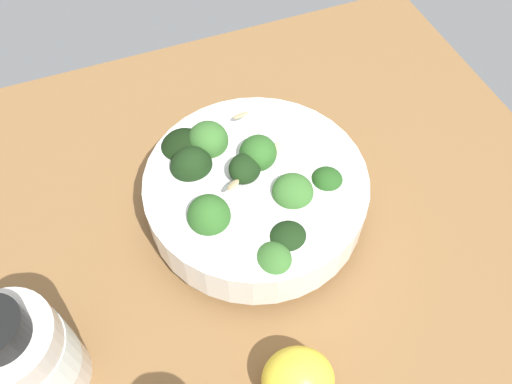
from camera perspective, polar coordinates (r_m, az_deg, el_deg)
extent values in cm
cube|color=brown|center=(54.32, 2.67, -6.56)|extent=(66.35, 66.35, 4.01)
cylinder|color=white|center=(53.58, 0.00, -1.97)|extent=(11.94, 11.94, 1.56)
cylinder|color=white|center=(50.98, 0.00, -0.06)|extent=(21.70, 21.70, 4.69)
cylinder|color=silver|center=(49.40, 0.00, 1.22)|extent=(18.29, 18.29, 0.80)
cylinder|color=#589D47|center=(51.27, 7.64, 0.09)|extent=(1.71, 1.78, 1.54)
ellipsoid|color=#23511C|center=(49.93, 7.85, 1.18)|extent=(4.27, 4.65, 4.32)
cylinder|color=#4A8F3C|center=(48.16, -5.09, -3.71)|extent=(2.12, 2.11, 1.37)
ellipsoid|color=#2D6023|center=(46.77, -5.23, -2.68)|extent=(5.25, 4.66, 5.35)
cylinder|color=#4A8F3C|center=(53.72, -7.88, 3.64)|extent=(1.63, 1.68, 1.47)
ellipsoid|color=black|center=(52.33, -8.10, 4.87)|extent=(5.06, 5.46, 4.29)
cylinder|color=#2F662B|center=(49.39, 3.98, -1.06)|extent=(1.99, 1.88, 1.55)
ellipsoid|color=#386B2B|center=(48.06, 4.09, 0.01)|extent=(5.33, 4.97, 3.78)
cylinder|color=#2F662B|center=(49.97, -1.22, 1.51)|extent=(1.61, 1.62, 1.36)
ellipsoid|color=black|center=(48.70, -1.25, 2.62)|extent=(4.82, 5.12, 3.83)
cylinder|color=#3C7A32|center=(53.37, -5.18, 4.32)|extent=(1.72, 1.84, 1.81)
ellipsoid|color=#386B2B|center=(51.82, -5.35, 5.74)|extent=(5.86, 4.83, 5.35)
cylinder|color=#589D47|center=(51.47, 0.26, 3.21)|extent=(2.18, 2.10, 1.43)
ellipsoid|color=#2D6023|center=(50.18, 0.27, 4.37)|extent=(5.89, 4.89, 4.99)
cylinder|color=#589D47|center=(47.63, 3.39, -6.19)|extent=(1.84, 1.65, 1.90)
ellipsoid|color=black|center=(46.11, 3.50, -5.16)|extent=(4.04, 4.32, 2.66)
cylinder|color=#3C7A32|center=(51.71, -6.97, 1.69)|extent=(2.00, 2.18, 1.63)
ellipsoid|color=black|center=(50.27, -7.17, 2.93)|extent=(4.81, 4.77, 4.93)
cylinder|color=#4A8F3C|center=(46.79, 1.73, -8.64)|extent=(1.71, 1.38, 1.78)
ellipsoid|color=#386B2B|center=(45.21, 1.78, -7.65)|extent=(5.38, 5.64, 4.98)
ellipsoid|color=#DBBC84|center=(51.08, 2.40, 4.70)|extent=(2.04, 1.81, 0.97)
ellipsoid|color=#DBBC84|center=(52.78, -1.71, 8.48)|extent=(1.55, 2.08, 1.27)
ellipsoid|color=#DBBC84|center=(46.56, -2.54, 0.78)|extent=(1.93, 1.94, 1.23)
ellipsoid|color=yellow|center=(44.87, 4.67, -20.02)|extent=(6.60, 7.08, 5.07)
cylinder|color=beige|center=(46.10, -24.05, -16.48)|extent=(7.46, 7.46, 10.37)
cylinder|color=white|center=(45.74, -24.23, -16.30)|extent=(7.61, 7.61, 4.39)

